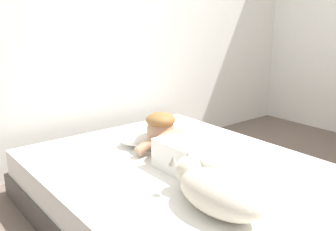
{
  "coord_description": "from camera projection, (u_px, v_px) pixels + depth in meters",
  "views": [
    {
      "loc": [
        -1.76,
        -1.31,
        1.26
      ],
      "look_at": [
        -0.23,
        0.61,
        0.59
      ],
      "focal_mm": 40.46,
      "sensor_mm": 36.0,
      "label": 1
    }
  ],
  "objects": [
    {
      "name": "ground_plane",
      "position": [
        257.0,
        220.0,
        2.37
      ],
      "size": [
        12.43,
        12.43,
        0.0
      ],
      "primitive_type": "plane",
      "color": "#66564C"
    },
    {
      "name": "back_wall",
      "position": [
        119.0,
        13.0,
        3.23
      ],
      "size": [
        4.22,
        0.12,
        2.5
      ],
      "color": "silver",
      "rests_on": "ground"
    },
    {
      "name": "bed",
      "position": [
        187.0,
        194.0,
        2.35
      ],
      "size": [
        1.6,
        2.09,
        0.34
      ],
      "color": "#4C4742",
      "rests_on": "ground"
    },
    {
      "name": "pillow",
      "position": [
        153.0,
        135.0,
        2.76
      ],
      "size": [
        0.52,
        0.32,
        0.11
      ],
      "primitive_type": "ellipsoid",
      "color": "white",
      "rests_on": "bed"
    },
    {
      "name": "person_lying",
      "position": [
        197.0,
        150.0,
        2.3
      ],
      "size": [
        0.43,
        0.92,
        0.27
      ],
      "color": "white",
      "rests_on": "bed"
    },
    {
      "name": "dog",
      "position": [
        215.0,
        190.0,
        1.79
      ],
      "size": [
        0.26,
        0.57,
        0.21
      ],
      "color": "beige",
      "rests_on": "bed"
    },
    {
      "name": "coffee_cup",
      "position": [
        160.0,
        138.0,
        2.74
      ],
      "size": [
        0.12,
        0.09,
        0.07
      ],
      "color": "white",
      "rests_on": "bed"
    },
    {
      "name": "cell_phone",
      "position": [
        227.0,
        172.0,
        2.25
      ],
      "size": [
        0.07,
        0.14,
        0.01
      ],
      "primitive_type": "cube",
      "color": "black",
      "rests_on": "bed"
    }
  ]
}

